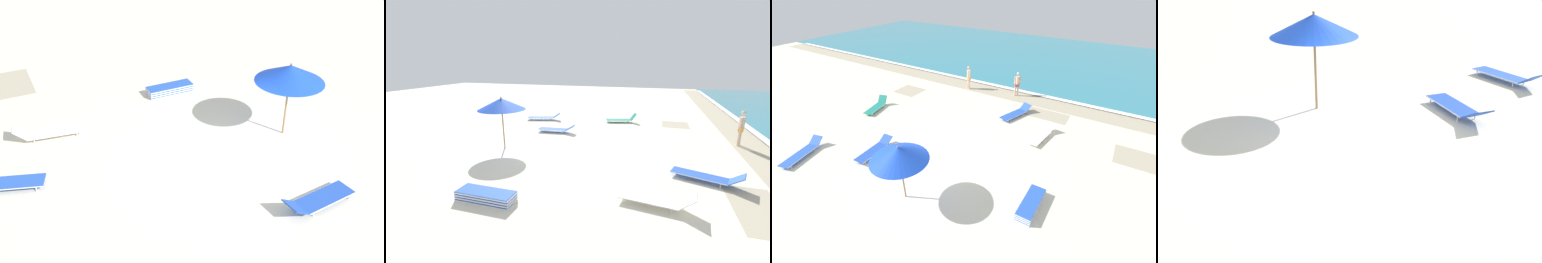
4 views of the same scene
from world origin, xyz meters
The scene contains 6 objects.
ground_plane centered at (0.00, 0.01, -0.08)m, with size 60.00×60.00×0.16m.
beach_umbrella centered at (0.53, -2.50, 2.16)m, with size 2.20×2.20×2.50m.
lounger_stack centered at (4.98, -0.37, 0.16)m, with size 0.63×1.86×0.32m.
sun_lounger_beside_umbrella centered at (-2.82, -1.11, 0.20)m, with size 0.76×2.19×0.46m.
sun_lounger_near_water_left centered at (1.67, 6.24, 0.21)m, with size 1.33×2.39×0.51m.
sun_lounger_mid_beach_solo centered at (3.79, 4.57, 0.21)m, with size 0.90×2.21×0.55m.
Camera 1 is at (-8.99, 5.73, 7.56)m, focal length 40.00 mm.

